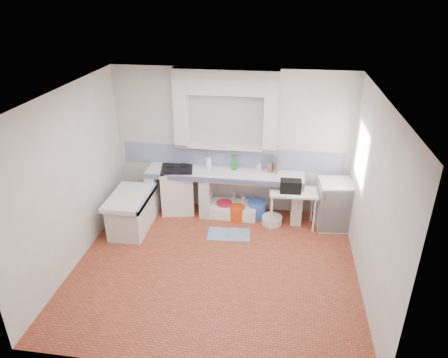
# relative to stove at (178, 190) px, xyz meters

# --- Properties ---
(floor) EXTENTS (4.50, 4.50, 0.00)m
(floor) POSITION_rel_stove_xyz_m (1.03, -1.73, -0.44)
(floor) COLOR #A1442C
(floor) RESTS_ON ground
(ceiling) EXTENTS (4.50, 4.50, 0.00)m
(ceiling) POSITION_rel_stove_xyz_m (1.03, -1.73, 2.36)
(ceiling) COLOR silver
(ceiling) RESTS_ON ground
(wall_back) EXTENTS (4.50, 0.00, 4.50)m
(wall_back) POSITION_rel_stove_xyz_m (1.03, 0.27, 0.96)
(wall_back) COLOR silver
(wall_back) RESTS_ON ground
(wall_front) EXTENTS (4.50, 0.00, 4.50)m
(wall_front) POSITION_rel_stove_xyz_m (1.03, -3.73, 0.96)
(wall_front) COLOR silver
(wall_front) RESTS_ON ground
(wall_left) EXTENTS (0.00, 4.50, 4.50)m
(wall_left) POSITION_rel_stove_xyz_m (-1.22, -1.73, 0.96)
(wall_left) COLOR silver
(wall_left) RESTS_ON ground
(wall_right) EXTENTS (0.00, 4.50, 4.50)m
(wall_right) POSITION_rel_stove_xyz_m (3.28, -1.73, 0.96)
(wall_right) COLOR silver
(wall_right) RESTS_ON ground
(alcove_mass) EXTENTS (1.90, 0.25, 0.45)m
(alcove_mass) POSITION_rel_stove_xyz_m (0.93, 0.15, 2.13)
(alcove_mass) COLOR silver
(alcove_mass) RESTS_ON ground
(window_frame) EXTENTS (0.35, 0.86, 1.06)m
(window_frame) POSITION_rel_stove_xyz_m (3.45, -0.53, 1.16)
(window_frame) COLOR #321D10
(window_frame) RESTS_ON ground
(lace_valance) EXTENTS (0.01, 0.84, 0.24)m
(lace_valance) POSITION_rel_stove_xyz_m (3.31, -0.53, 1.54)
(lace_valance) COLOR white
(lace_valance) RESTS_ON ground
(counter_slab) EXTENTS (3.00, 0.60, 0.08)m
(counter_slab) POSITION_rel_stove_xyz_m (0.93, -0.03, 0.42)
(counter_slab) COLOR white
(counter_slab) RESTS_ON ground
(counter_lip) EXTENTS (3.00, 0.04, 0.10)m
(counter_lip) POSITION_rel_stove_xyz_m (0.93, -0.31, 0.42)
(counter_lip) COLOR navy
(counter_lip) RESTS_ON ground
(counter_pier_left) EXTENTS (0.20, 0.55, 0.82)m
(counter_pier_left) POSITION_rel_stove_xyz_m (-0.47, -0.03, -0.03)
(counter_pier_left) COLOR silver
(counter_pier_left) RESTS_ON ground
(counter_pier_mid) EXTENTS (0.20, 0.55, 0.82)m
(counter_pier_mid) POSITION_rel_stove_xyz_m (0.58, -0.03, -0.03)
(counter_pier_mid) COLOR silver
(counter_pier_mid) RESTS_ON ground
(counter_pier_right) EXTENTS (0.20, 0.55, 0.82)m
(counter_pier_right) POSITION_rel_stove_xyz_m (2.33, -0.03, -0.03)
(counter_pier_right) COLOR silver
(counter_pier_right) RESTS_ON ground
(peninsula_top) EXTENTS (0.70, 1.10, 0.08)m
(peninsula_top) POSITION_rel_stove_xyz_m (-0.67, -0.83, 0.22)
(peninsula_top) COLOR white
(peninsula_top) RESTS_ON ground
(peninsula_base) EXTENTS (0.60, 1.00, 0.62)m
(peninsula_base) POSITION_rel_stove_xyz_m (-0.67, -0.83, -0.13)
(peninsula_base) COLOR silver
(peninsula_base) RESTS_ON ground
(peninsula_lip) EXTENTS (0.04, 1.10, 0.10)m
(peninsula_lip) POSITION_rel_stove_xyz_m (-0.34, -0.83, 0.22)
(peninsula_lip) COLOR navy
(peninsula_lip) RESTS_ON ground
(backsplash) EXTENTS (4.27, 0.03, 0.40)m
(backsplash) POSITION_rel_stove_xyz_m (1.03, 0.26, 0.66)
(backsplash) COLOR navy
(backsplash) RESTS_ON ground
(stove) EXTENTS (0.72, 0.71, 0.88)m
(stove) POSITION_rel_stove_xyz_m (0.00, 0.00, 0.00)
(stove) COLOR white
(stove) RESTS_ON ground
(sink) EXTENTS (0.93, 0.52, 0.22)m
(sink) POSITION_rel_stove_xyz_m (1.12, -0.06, -0.33)
(sink) COLOR white
(sink) RESTS_ON ground
(side_table) EXTENTS (0.89, 0.52, 0.04)m
(side_table) POSITION_rel_stove_xyz_m (2.24, -0.27, -0.08)
(side_table) COLOR white
(side_table) RESTS_ON ground
(fridge) EXTENTS (0.65, 0.65, 0.91)m
(fridge) POSITION_rel_stove_xyz_m (3.00, -0.17, 0.01)
(fridge) COLOR white
(fridge) RESTS_ON ground
(bucket_red) EXTENTS (0.33, 0.33, 0.29)m
(bucket_red) POSITION_rel_stove_xyz_m (0.94, -0.10, -0.30)
(bucket_red) COLOR red
(bucket_red) RESTS_ON ground
(bucket_orange) EXTENTS (0.38, 0.38, 0.28)m
(bucket_orange) POSITION_rel_stove_xyz_m (1.21, -0.21, -0.30)
(bucket_orange) COLOR #E6440C
(bucket_orange) RESTS_ON ground
(bucket_blue) EXTENTS (0.37, 0.37, 0.33)m
(bucket_blue) POSITION_rel_stove_xyz_m (1.58, -0.04, -0.27)
(bucket_blue) COLOR blue
(bucket_blue) RESTS_ON ground
(basin_white) EXTENTS (0.45, 0.45, 0.15)m
(basin_white) POSITION_rel_stove_xyz_m (1.88, -0.27, -0.37)
(basin_white) COLOR white
(basin_white) RESTS_ON ground
(water_bottle_a) EXTENTS (0.11, 0.11, 0.32)m
(water_bottle_a) POSITION_rel_stove_xyz_m (1.10, 0.12, -0.28)
(water_bottle_a) COLOR silver
(water_bottle_a) RESTS_ON ground
(water_bottle_b) EXTENTS (0.10, 0.10, 0.34)m
(water_bottle_b) POSITION_rel_stove_xyz_m (1.29, 0.12, -0.27)
(water_bottle_b) COLOR silver
(water_bottle_b) RESTS_ON ground
(black_bag) EXTENTS (0.38, 0.23, 0.24)m
(black_bag) POSITION_rel_stove_xyz_m (2.18, -0.32, 0.40)
(black_bag) COLOR black
(black_bag) RESTS_ON side_table
(green_bottle_a) EXTENTS (0.08, 0.08, 0.30)m
(green_bottle_a) POSITION_rel_stove_xyz_m (1.11, 0.12, 0.61)
(green_bottle_a) COLOR #277A2E
(green_bottle_a) RESTS_ON counter_slab
(green_bottle_b) EXTENTS (0.08, 0.08, 0.30)m
(green_bottle_b) POSITION_rel_stove_xyz_m (1.08, 0.11, 0.61)
(green_bottle_b) COLOR #277A2E
(green_bottle_b) RESTS_ON counter_slab
(knife_block) EXTENTS (0.11, 0.10, 0.18)m
(knife_block) POSITION_rel_stove_xyz_m (1.78, 0.12, 0.55)
(knife_block) COLOR olive
(knife_block) RESTS_ON counter_slab
(cutting_board) EXTENTS (0.04, 0.20, 0.27)m
(cutting_board) POSITION_rel_stove_xyz_m (1.91, 0.12, 0.60)
(cutting_board) COLOR olive
(cutting_board) RESTS_ON counter_slab
(paper_towel) EXTENTS (0.14, 0.14, 0.22)m
(paper_towel) POSITION_rel_stove_xyz_m (0.61, 0.09, 0.57)
(paper_towel) COLOR white
(paper_towel) RESTS_ON counter_slab
(soap_bottle) EXTENTS (0.10, 0.10, 0.21)m
(soap_bottle) POSITION_rel_stove_xyz_m (1.58, 0.09, 0.56)
(soap_bottle) COLOR white
(soap_bottle) RESTS_ON counter_slab
(rug) EXTENTS (0.79, 0.48, 0.01)m
(rug) POSITION_rel_stove_xyz_m (1.12, -0.77, -0.43)
(rug) COLOR #2A5D97
(rug) RESTS_ON ground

